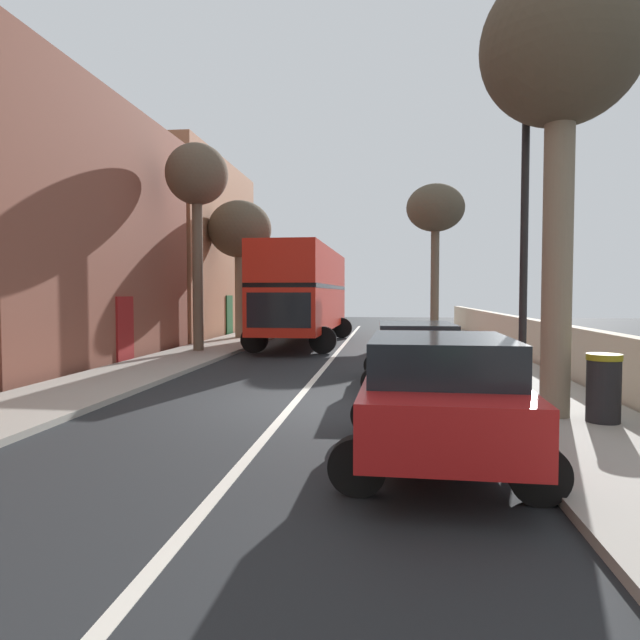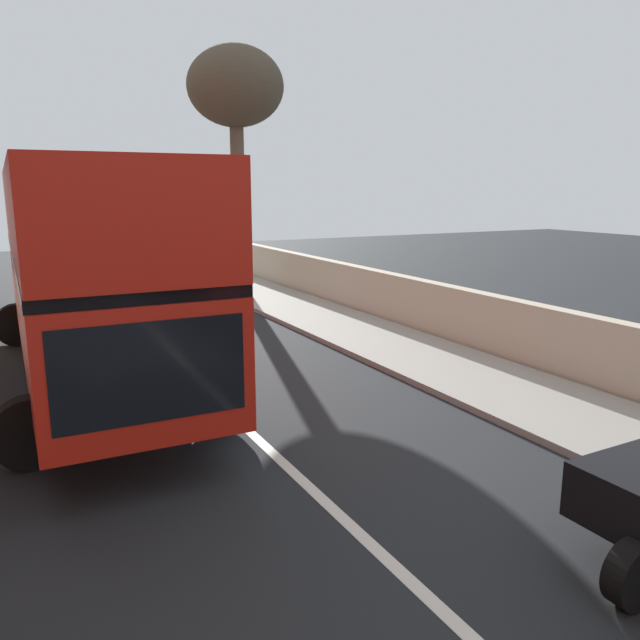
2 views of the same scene
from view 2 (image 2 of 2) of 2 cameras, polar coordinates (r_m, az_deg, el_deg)
double_decker_bus at (r=12.58m, az=-20.50°, el=5.13°), size 3.67×11.04×4.06m
street_tree_right_1 at (r=22.70m, az=-7.72°, el=19.98°), size 3.28×3.28×8.30m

